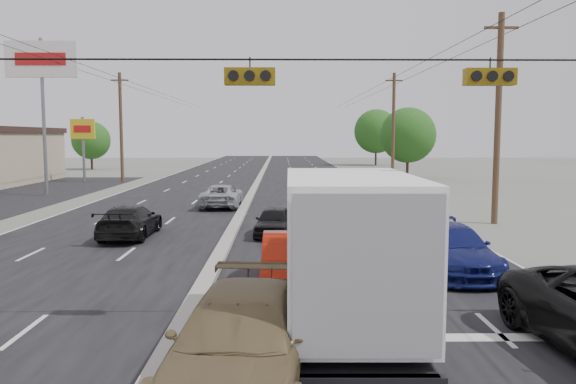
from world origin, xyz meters
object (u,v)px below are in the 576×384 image
tan_sedan (241,343)px  queue_car_d (451,249)px  pole_sign_billboard (42,69)px  queue_car_c (353,215)px  utility_pole_left_c (121,127)px  oncoming_near (130,221)px  queue_car_a (274,222)px  oncoming_far (222,196)px  tree_right_far (376,131)px  tree_left_far (91,140)px  utility_pole_right_b (498,118)px  box_truck (346,254)px  tree_right_mid (408,135)px  red_sedan (290,262)px  utility_pole_right_c (393,127)px  queue_car_b (413,240)px  pole_sign_far (83,134)px

tan_sedan → queue_car_d: (5.96, 8.01, -0.07)m
pole_sign_billboard → queue_car_d: bearing=-46.1°
pole_sign_billboard → queue_car_c: size_ratio=2.30×
utility_pole_left_c → oncoming_near: 30.10m
queue_car_a → oncoming_far: oncoming_far is taller
tree_right_far → tree_left_far: bearing=-165.3°
utility_pole_right_b → oncoming_near: size_ratio=2.13×
utility_pole_right_b → oncoming_near: 17.62m
box_truck → tan_sedan: box_truck is taller
tree_right_mid → queue_car_a: tree_right_mid is taller
utility_pole_right_b → tree_left_far: (-34.50, 45.00, -1.39)m
queue_car_a → red_sedan: bearing=-80.2°
utility_pole_right_c → oncoming_far: size_ratio=2.04×
tan_sedan → queue_car_d: tan_sedan is taller
utility_pole_right_c → tree_left_far: (-34.50, 20.00, -1.39)m
pole_sign_billboard → oncoming_near: 21.19m
utility_pole_right_c → queue_car_a: utility_pole_right_c is taller
red_sedan → tree_left_far: bearing=113.7°
tree_left_far → queue_car_a: 53.89m
utility_pole_right_c → queue_car_b: utility_pole_right_c is taller
tree_right_mid → oncoming_near: 38.84m
queue_car_b → tan_sedan: bearing=-120.3°
queue_car_d → oncoming_far: (-8.83, 16.19, -0.04)m
utility_pole_right_c → tree_right_far: (3.50, 30.00, -0.15)m
box_truck → pole_sign_billboard: bearing=123.2°
pole_sign_billboard → box_truck: pole_sign_billboard is taller
oncoming_far → pole_sign_billboard: bearing=-26.6°
tree_right_far → tan_sedan: size_ratio=1.49×
queue_car_b → oncoming_far: queue_car_b is taller
tree_right_mid → box_truck: (-11.50, -45.37, -2.56)m
utility_pole_left_c → tree_right_mid: utility_pole_left_c is taller
queue_car_c → oncoming_near: size_ratio=1.02×
utility_pole_right_c → red_sedan: utility_pole_right_c is taller
pole_sign_billboard → pole_sign_far: size_ratio=1.83×
tree_right_mid → queue_car_d: tree_right_mid is taller
pole_sign_far → queue_car_d: size_ratio=1.20×
pole_sign_far → queue_car_a: pole_sign_far is taller
utility_pole_right_b → queue_car_c: (-7.08, -1.70, -4.44)m
queue_car_a → oncoming_near: (-6.01, -0.35, 0.07)m
utility_pole_left_c → tree_right_far: (28.50, 30.00, -0.15)m
tan_sedan → tree_left_far: bearing=115.7°
tree_right_mid → tan_sedan: tree_right_mid is taller
box_truck → queue_car_a: 12.30m
utility_pole_left_c → queue_car_c: size_ratio=2.09×
utility_pole_left_c → queue_car_b: (19.07, -33.36, -4.34)m
box_truck → oncoming_near: (-7.67, 11.78, -1.10)m
tree_right_far → queue_car_d: tree_right_far is taller
utility_pole_right_b → box_truck: 18.12m
tree_left_far → queue_car_b: size_ratio=1.32×
utility_pole_left_c → queue_car_a: size_ratio=2.80×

